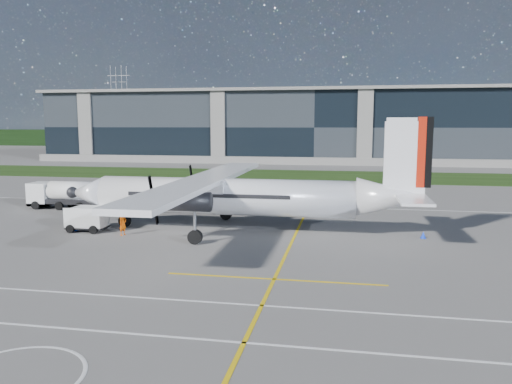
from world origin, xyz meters
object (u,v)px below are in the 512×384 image
Objects in this scene: turboprop_aircraft at (238,175)px; safety_cone_nose_stbd at (92,220)px; ground_crew_person at (123,222)px; safety_cone_stbdwing at (243,200)px; baggage_tug at (87,219)px; pylon_west at (120,106)px; safety_cone_nose_port at (75,227)px; safety_cone_tail at (423,235)px; fuel_tanker_truck at (59,195)px.

turboprop_aircraft is 58.76× the size of safety_cone_nose_stbd.
ground_crew_person is 18.13m from safety_cone_stbdwing.
safety_cone_nose_stbd is at bearing 113.00° from baggage_tug.
pylon_west is 60.00× the size of safety_cone_nose_port.
pylon_west is at bearing 122.59° from safety_cone_tail.
fuel_tanker_truck is (58.71, -137.30, -13.65)m from pylon_west.
ground_crew_person is (70.25, -147.45, -13.98)m from pylon_west.
pylon_west reaches higher than safety_cone_nose_port.
safety_cone_stbdwing and safety_cone_nose_stbd have the same top height.
pylon_west is at bearing 114.19° from safety_cone_nose_port.
baggage_tug is 6.41× the size of safety_cone_tail.
safety_cone_nose_stbd is (-4.73, 4.02, -0.77)m from ground_crew_person.
turboprop_aircraft is at bearing -51.49° from ground_crew_person.
safety_cone_tail and safety_cone_nose_stbd have the same top height.
ground_crew_person is at bearing -41.32° from fuel_tanker_truck.
safety_cone_nose_port and safety_cone_nose_stbd have the same top height.
safety_cone_tail is (25.47, 2.14, -0.71)m from baggage_tug.
ground_crew_person is at bearing -172.22° from safety_cone_tail.
ground_crew_person is (3.39, -0.88, 0.06)m from baggage_tug.
safety_cone_tail is at bearing -2.15° from safety_cone_nose_stbd.
safety_cone_stbdwing is at bearing 139.19° from safety_cone_tail.
fuel_tanker_truck is at bearing -66.85° from pylon_west.
safety_cone_stbdwing is at bearing -59.77° from pylon_west.
turboprop_aircraft is 12.31m from baggage_tug.
ground_crew_person is 6.25m from safety_cone_nose_stbd.
safety_cone_nose_port is 1.00× the size of safety_cone_tail.
fuel_tanker_truck is at bearing 138.07° from safety_cone_nose_stbd.
baggage_tug reaches higher than safety_cone_tail.
fuel_tanker_truck is 14.41× the size of safety_cone_nose_port.
safety_cone_nose_stbd is at bearing -128.18° from safety_cone_stbdwing.
safety_cone_stbdwing is at bearing 58.50° from safety_cone_nose_port.
pylon_west is at bearing 118.50° from turboprop_aircraft.
fuel_tanker_truck reaches higher than safety_cone_stbdwing.
safety_cone_tail is 26.83m from safety_cone_nose_stbd.
safety_cone_nose_port is 1.00× the size of safety_cone_stbdwing.
ground_crew_person is at bearing -14.48° from baggage_tug.
safety_cone_stbdwing is at bearing 100.32° from turboprop_aircraft.
safety_cone_tail is (33.63, -7.13, -1.10)m from fuel_tanker_truck.
baggage_tug is 3.49m from safety_cone_nose_stbd.
baggage_tug is (66.87, -146.57, -14.04)m from pylon_west.
turboprop_aircraft reaches higher than ground_crew_person.
baggage_tug is at bearing 95.19° from ground_crew_person.
fuel_tanker_truck reaches higher than baggage_tug.
ground_crew_person is at bearing -40.41° from safety_cone_nose_stbd.
turboprop_aircraft reaches higher than safety_cone_nose_port.
ground_crew_person reaches higher than safety_cone_nose_stbd.
baggage_tug is at bearing -67.00° from safety_cone_nose_stbd.
ground_crew_person is at bearing -108.16° from safety_cone_stbdwing.
ground_crew_person is (-8.27, -2.82, -3.39)m from turboprop_aircraft.
pylon_west is 60.00× the size of safety_cone_nose_stbd.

